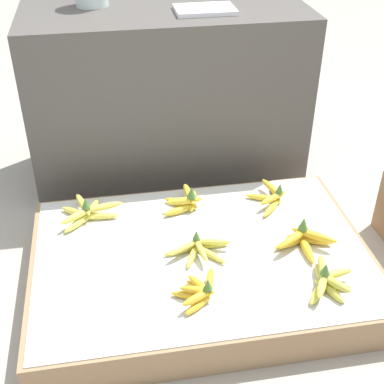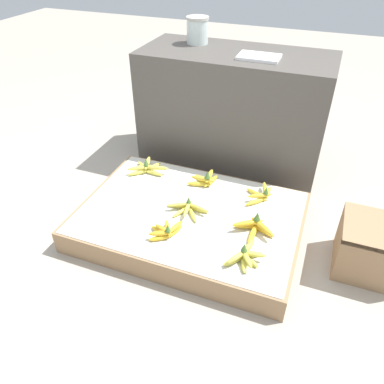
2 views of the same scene
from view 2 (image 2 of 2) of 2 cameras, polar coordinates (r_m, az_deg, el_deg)
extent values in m
plane|color=#A89E8E|center=(2.15, -0.29, -5.82)|extent=(10.00, 10.00, 0.00)
cube|color=#997551|center=(2.10, -0.30, -4.47)|extent=(1.20, 0.84, 0.13)
cube|color=silver|center=(2.06, -0.30, -3.02)|extent=(1.17, 0.81, 0.00)
cube|color=#4C4742|center=(2.60, 6.27, 12.18)|extent=(1.21, 0.53, 0.77)
cube|color=#997551|center=(2.05, 25.64, -7.68)|extent=(0.32, 0.30, 0.27)
cube|color=brown|center=(1.87, 26.62, -7.80)|extent=(0.32, 0.02, 0.02)
ellipsoid|color=gold|center=(1.92, -2.69, -6.04)|extent=(0.06, 0.12, 0.03)
ellipsoid|color=gold|center=(1.93, -3.81, -5.84)|extent=(0.08, 0.11, 0.03)
ellipsoid|color=gold|center=(1.92, -4.98, -5.95)|extent=(0.12, 0.06, 0.03)
ellipsoid|color=gold|center=(1.89, -4.94, -7.00)|extent=(0.11, 0.09, 0.03)
ellipsoid|color=gold|center=(1.90, -2.57, -5.35)|extent=(0.06, 0.12, 0.03)
ellipsoid|color=gold|center=(1.90, -3.78, -5.42)|extent=(0.08, 0.11, 0.03)
ellipsoid|color=gold|center=(1.89, -4.40, -5.74)|extent=(0.11, 0.06, 0.03)
ellipsoid|color=gold|center=(1.87, -4.95, -6.29)|extent=(0.11, 0.07, 0.03)
cone|color=#4C7533|center=(1.85, -3.70, -5.46)|extent=(0.03, 0.03, 0.04)
ellipsoid|color=gold|center=(1.78, 6.34, -10.36)|extent=(0.10, 0.11, 0.03)
ellipsoid|color=gold|center=(1.78, 7.89, -10.70)|extent=(0.06, 0.12, 0.03)
ellipsoid|color=gold|center=(1.79, 8.59, -10.23)|extent=(0.12, 0.08, 0.03)
ellipsoid|color=gold|center=(1.82, 8.89, -9.51)|extent=(0.11, 0.09, 0.03)
ellipsoid|color=gold|center=(1.83, 8.21, -9.05)|extent=(0.04, 0.12, 0.03)
ellipsoid|color=gold|center=(1.76, 6.83, -9.79)|extent=(0.08, 0.12, 0.03)
ellipsoid|color=gold|center=(1.76, 8.34, -10.02)|extent=(0.09, 0.11, 0.03)
ellipsoid|color=gold|center=(1.79, 9.33, -9.31)|extent=(0.12, 0.04, 0.03)
ellipsoid|color=gold|center=(1.82, 8.59, -8.26)|extent=(0.05, 0.12, 0.03)
cone|color=#4C7533|center=(1.76, 7.98, -8.33)|extent=(0.03, 0.03, 0.04)
ellipsoid|color=#DBCC4C|center=(2.07, -1.93, -2.18)|extent=(0.14, 0.05, 0.02)
ellipsoid|color=#DBCC4C|center=(2.04, -1.50, -2.92)|extent=(0.08, 0.14, 0.02)
ellipsoid|color=#DBCC4C|center=(2.02, 0.03, -3.40)|extent=(0.11, 0.13, 0.02)
ellipsoid|color=#DBCC4C|center=(2.05, 0.73, -2.64)|extent=(0.14, 0.03, 0.02)
ellipsoid|color=#DBCC4C|center=(2.05, -1.91, -1.95)|extent=(0.14, 0.09, 0.02)
ellipsoid|color=#DBCC4C|center=(2.02, -0.76, -2.54)|extent=(0.04, 0.14, 0.02)
ellipsoid|color=#DBCC4C|center=(2.03, 0.77, -2.33)|extent=(0.14, 0.05, 0.02)
cone|color=#4C7533|center=(2.04, -0.50, -1.16)|extent=(0.03, 0.03, 0.04)
ellipsoid|color=gold|center=(1.97, 8.74, -5.14)|extent=(0.17, 0.08, 0.03)
ellipsoid|color=gold|center=(1.93, 9.31, -6.15)|extent=(0.04, 0.17, 0.03)
ellipsoid|color=gold|center=(1.96, 10.45, -5.55)|extent=(0.16, 0.09, 0.03)
ellipsoid|color=gold|center=(1.94, 8.50, -4.70)|extent=(0.16, 0.12, 0.03)
ellipsoid|color=gold|center=(1.93, 10.65, -5.20)|extent=(0.15, 0.12, 0.03)
cone|color=#4C7533|center=(1.93, 9.94, -3.61)|extent=(0.04, 0.04, 0.05)
ellipsoid|color=#DBCC4C|center=(2.36, -6.11, 3.02)|extent=(0.16, 0.05, 0.03)
ellipsoid|color=#DBCC4C|center=(2.40, -6.22, 3.66)|extent=(0.08, 0.16, 0.03)
ellipsoid|color=#DBCC4C|center=(2.42, -7.40, 3.77)|extent=(0.14, 0.12, 0.03)
ellipsoid|color=#DBCC4C|center=(2.37, -7.90, 3.03)|extent=(0.13, 0.13, 0.03)
ellipsoid|color=#DBCC4C|center=(2.35, -5.49, 3.71)|extent=(0.16, 0.06, 0.03)
ellipsoid|color=#DBCC4C|center=(2.40, -6.80, 4.43)|extent=(0.07, 0.16, 0.03)
ellipsoid|color=#DBCC4C|center=(2.36, -7.93, 3.69)|extent=(0.14, 0.11, 0.03)
cone|color=#4C7533|center=(2.35, -7.03, 4.58)|extent=(0.03, 0.03, 0.04)
ellipsoid|color=gold|center=(2.27, 2.88, 1.66)|extent=(0.07, 0.15, 0.03)
ellipsoid|color=gold|center=(2.27, 1.68, 1.78)|extent=(0.13, 0.11, 0.03)
ellipsoid|color=gold|center=(2.24, 1.11, 1.26)|extent=(0.15, 0.07, 0.03)
ellipsoid|color=gold|center=(2.26, 2.66, 2.47)|extent=(0.04, 0.15, 0.03)
ellipsoid|color=gold|center=(2.23, 1.65, 2.01)|extent=(0.14, 0.03, 0.03)
cone|color=#4C7533|center=(2.20, 2.40, 2.68)|extent=(0.04, 0.04, 0.05)
ellipsoid|color=gold|center=(2.21, 11.41, -0.24)|extent=(0.03, 0.14, 0.03)
ellipsoid|color=gold|center=(2.19, 9.78, -0.27)|extent=(0.14, 0.08, 0.03)
ellipsoid|color=gold|center=(2.14, 9.75, -1.43)|extent=(0.11, 0.12, 0.03)
ellipsoid|color=gold|center=(2.20, 11.06, 0.40)|extent=(0.06, 0.14, 0.03)
ellipsoid|color=gold|center=(2.14, 10.28, -0.52)|extent=(0.14, 0.09, 0.03)
cone|color=#4C7533|center=(2.13, 11.26, 0.27)|extent=(0.03, 0.03, 0.04)
cylinder|color=silver|center=(2.62, 0.84, 23.25)|extent=(0.14, 0.14, 0.15)
cylinder|color=#B7B2A8|center=(2.60, 0.85, 25.00)|extent=(0.15, 0.15, 0.02)
cube|color=white|center=(2.36, 10.17, 19.59)|extent=(0.24, 0.16, 0.02)
camera|label=1|loc=(0.87, -67.76, 10.49)|focal=50.00mm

